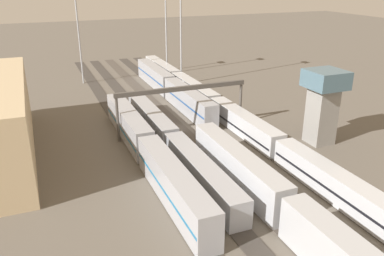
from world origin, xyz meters
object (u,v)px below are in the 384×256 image
Objects in this scene: train_on_track_3 at (172,142)px; signal_gantry at (182,94)px; train_on_track_1 at (170,87)px; train_on_track_2 at (288,212)px; train_on_track_4 at (147,149)px; light_mast_1 at (76,9)px; train_on_track_0 at (215,105)px; light_mast_2 at (181,6)px; light_mast_0 at (166,18)px; control_tower at (323,101)px.

train_on_track_3 is 1.89× the size of signal_gantry.
signal_gantry is (-21.39, 5.00, 4.80)m from train_on_track_1.
signal_gantry is at bearing 0.00° from train_on_track_2.
train_on_track_4 is at bearing 23.86° from train_on_track_2.
light_mast_1 is at bearing 38.06° from train_on_track_1.
signal_gantry reaches higher than train_on_track_0.
light_mast_1 is 26.68m from light_mast_2.
train_on_track_4 is at bearing 118.41° from train_on_track_3.
train_on_track_3 is at bearing 162.11° from light_mast_0.
train_on_track_2 is (-25.31, -5.00, 0.60)m from train_on_track_3.
control_tower is (-57.18, -32.67, -11.93)m from light_mast_1.
light_mast_0 is (78.97, -12.32, 13.48)m from train_on_track_2.
train_on_track_0 is at bearing -160.99° from train_on_track_1.
light_mast_1 is 2.42× the size of control_tower.
light_mast_2 is at bearing 178.59° from light_mast_0.
train_on_track_3 is at bearing 11.18° from train_on_track_2.
train_on_track_2 is 79.84m from light_mast_1.
train_on_track_0 is at bearing 26.75° from control_tower.
light_mast_0 is 60.25m from control_tower.
train_on_track_4 and train_on_track_1 have the same top height.
light_mast_1 reaches higher than train_on_track_4.
light_mast_1 is (51.75, 7.30, 17.48)m from train_on_track_3.
light_mast_2 is at bearing -26.85° from train_on_track_4.
light_mast_2 reaches higher than train_on_track_0.
train_on_track_0 is at bearing -13.89° from train_on_track_2.
train_on_track_1 is at bearing -18.63° from train_on_track_3.
light_mast_0 is (24.01, -7.32, 13.48)m from train_on_track_1.
train_on_track_4 is 1.51× the size of light_mast_1.
light_mast_2 is at bearing -114.34° from light_mast_1.
light_mast_1 is 0.96× the size of light_mast_2.
train_on_track_4 is 1.00× the size of train_on_track_1.
train_on_track_2 is at bearing 174.80° from train_on_track_1.
signal_gantry is (-32.49, 12.00, -12.74)m from light_mast_2.
signal_gantry is at bearing -164.21° from light_mast_1.
light_mast_0 is at bearing -17.89° from train_on_track_3.
train_on_track_0 is 3.82× the size of signal_gantry.
train_on_track_0 is at bearing -44.73° from train_on_track_3.
train_on_track_3 and train_on_track_0 have the same top height.
train_on_track_2 is at bearing 180.00° from signal_gantry.
train_on_track_4 is 0.49× the size of train_on_track_0.
light_mast_1 reaches higher than train_on_track_0.
train_on_track_3 is at bearing 135.27° from train_on_track_0.
light_mast_1 is 1.25× the size of signal_gantry.
train_on_track_1 reaches higher than train_on_track_3.
train_on_track_4 reaches higher than train_on_track_0.
train_on_track_0 is 2.95× the size of light_mast_2.
train_on_track_4 is at bearing 155.13° from train_on_track_1.
train_on_track_1 is 1.89× the size of light_mast_0.
control_tower reaches higher than train_on_track_3.
light_mast_0 is 13.54m from light_mast_2.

